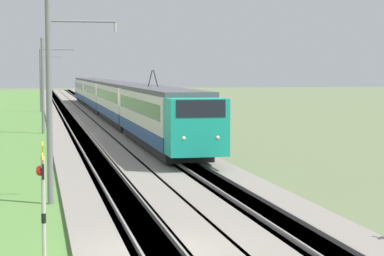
# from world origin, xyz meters

# --- Properties ---
(ballast_main) EXTENTS (240.00, 4.40, 0.30)m
(ballast_main) POSITION_xyz_m (50.00, 0.00, 0.15)
(ballast_main) COLOR gray
(ballast_main) RESTS_ON ground
(ballast_adjacent) EXTENTS (240.00, 4.40, 0.30)m
(ballast_adjacent) POSITION_xyz_m (50.00, -4.27, 0.15)
(ballast_adjacent) COLOR gray
(ballast_adjacent) RESTS_ON ground
(track_main) EXTENTS (240.00, 1.57, 0.45)m
(track_main) POSITION_xyz_m (50.00, 0.00, 0.16)
(track_main) COLOR #4C4238
(track_main) RESTS_ON ground
(track_adjacent) EXTENTS (240.00, 1.57, 0.45)m
(track_adjacent) POSITION_xyz_m (50.00, -4.27, 0.16)
(track_adjacent) COLOR #4C4238
(track_adjacent) RESTS_ON ground
(passenger_train) EXTENTS (86.19, 2.91, 5.02)m
(passenger_train) POSITION_xyz_m (57.55, -4.27, 2.34)
(passenger_train) COLOR #19A88E
(passenger_train) RESTS_ON ground
(crossing_signal_near) EXTENTS (0.70, 0.23, 3.19)m
(crossing_signal_near) POSITION_xyz_m (-0.09, 2.92, 1.93)
(crossing_signal_near) COLOR beige
(crossing_signal_near) RESTS_ON ground
(catenary_mast_near) EXTENTS (0.22, 2.56, 7.63)m
(catenary_mast_near) POSITION_xyz_m (8.43, 2.54, 3.95)
(catenary_mast_near) COLOR slate
(catenary_mast_near) RESTS_ON ground
(catenary_mast_mid) EXTENTS (0.22, 2.56, 7.50)m
(catenary_mast_mid) POSITION_xyz_m (39.96, 2.53, 3.89)
(catenary_mast_mid) COLOR slate
(catenary_mast_mid) RESTS_ON ground
(catenary_mast_far) EXTENTS (0.22, 2.56, 7.54)m
(catenary_mast_far) POSITION_xyz_m (71.48, 2.53, 3.91)
(catenary_mast_far) COLOR slate
(catenary_mast_far) RESTS_ON ground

